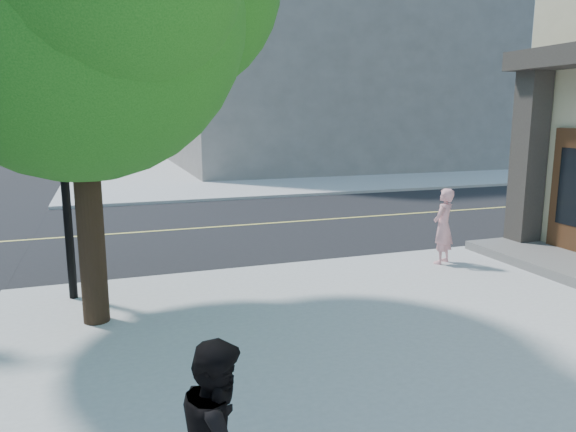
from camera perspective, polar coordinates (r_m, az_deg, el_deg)
name	(u,v)px	position (r m, az deg, el deg)	size (l,w,h in m)	color
ground	(64,291)	(10.40, -22.82, -7.36)	(140.00, 140.00, 0.00)	black
road_ew	(75,237)	(14.75, -21.82, -2.08)	(140.00, 9.00, 0.01)	black
sidewalk_ne	(315,164)	(34.01, 2.86, 5.63)	(29.00, 25.00, 0.12)	#ACACAC
filler_ne	(320,49)	(34.77, 3.45, 17.39)	(18.00, 16.00, 14.00)	slate
man_on_phone	(443,226)	(11.16, 16.28, -1.05)	(0.56, 0.37, 1.53)	pink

